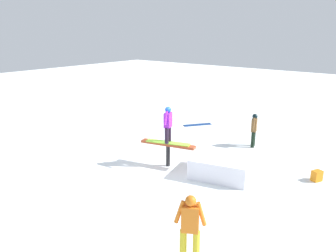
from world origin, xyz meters
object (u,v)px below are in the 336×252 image
object	(u,v)px
main_rider_on_rail	(168,126)
backpack_on_snow	(317,176)
rail_feature	(168,147)
bystander_orange	(190,225)
loose_snowboard_navy	(197,125)
bystander_brown	(254,128)

from	to	relation	value
main_rider_on_rail	backpack_on_snow	distance (m)	4.92
rail_feature	main_rider_on_rail	size ratio (longest dim) A/B	1.27
rail_feature	bystander_orange	size ratio (longest dim) A/B	1.33
main_rider_on_rail	bystander_orange	bearing A→B (deg)	115.71
rail_feature	bystander_orange	distance (m)	4.86
rail_feature	main_rider_on_rail	bearing A→B (deg)	0.00
rail_feature	loose_snowboard_navy	bearing A→B (deg)	-81.80
loose_snowboard_navy	backpack_on_snow	bearing A→B (deg)	-79.13
rail_feature	backpack_on_snow	distance (m)	4.79
bystander_orange	main_rider_on_rail	bearing A→B (deg)	-75.34
rail_feature	main_rider_on_rail	distance (m)	0.74
bystander_brown	main_rider_on_rail	bearing A→B (deg)	-37.92
main_rider_on_rail	bystander_orange	xyz separation A→B (m)	(-3.34, 3.52, -0.61)
bystander_orange	bystander_brown	bearing A→B (deg)	-104.15
main_rider_on_rail	bystander_orange	size ratio (longest dim) A/B	1.05
bystander_brown	backpack_on_snow	xyz separation A→B (m)	(-2.89, 1.72, -0.59)
bystander_orange	backpack_on_snow	size ratio (longest dim) A/B	4.30
bystander_orange	backpack_on_snow	bearing A→B (deg)	-129.28
rail_feature	bystander_orange	world-z (taller)	bystander_orange
backpack_on_snow	rail_feature	bearing A→B (deg)	141.06
main_rider_on_rail	backpack_on_snow	bearing A→B (deg)	-173.75
rail_feature	bystander_brown	distance (m)	3.94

